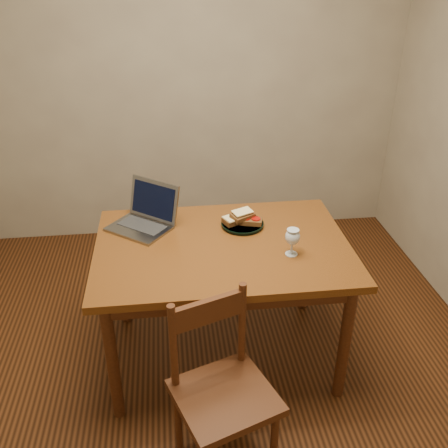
{
  "coord_description": "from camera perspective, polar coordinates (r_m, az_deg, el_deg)",
  "views": [
    {
      "loc": [
        -0.19,
        -2.1,
        2.06
      ],
      "look_at": [
        0.09,
        0.18,
        0.8
      ],
      "focal_mm": 40.0,
      "sensor_mm": 36.0,
      "label": 1
    }
  ],
  "objects": [
    {
      "name": "floor",
      "position": [
        2.95,
        -1.3,
        -15.78
      ],
      "size": [
        3.2,
        3.2,
        0.02
      ],
      "primitive_type": "cube",
      "color": "black",
      "rests_on": "ground"
    },
    {
      "name": "sandwich_top",
      "position": [
        2.7,
        2.12,
        1.06
      ],
      "size": [
        0.14,
        0.13,
        0.04
      ],
      "primitive_type": null,
      "rotation": [
        0.0,
        0.0,
        0.52
      ],
      "color": "#381E0C",
      "rests_on": "plate"
    },
    {
      "name": "sandwich_cheese",
      "position": [
        2.71,
        1.28,
        0.58
      ],
      "size": [
        0.15,
        0.12,
        0.04
      ],
      "primitive_type": null,
      "rotation": [
        0.0,
        0.0,
        0.41
      ],
      "color": "#381E0C",
      "rests_on": "plate"
    },
    {
      "name": "table",
      "position": [
        2.6,
        -0.17,
        -3.93
      ],
      "size": [
        1.3,
        0.9,
        0.74
      ],
      "color": "#4F2A0D",
      "rests_on": "floor"
    },
    {
      "name": "laptop",
      "position": [
        2.74,
        -8.9,
        1.04
      ],
      "size": [
        0.42,
        0.42,
        0.23
      ],
      "rotation": [
        0.0,
        0.0,
        -0.67
      ],
      "color": "slate",
      "rests_on": "table"
    },
    {
      "name": "plate",
      "position": [
        2.72,
        2.12,
        -0.04
      ],
      "size": [
        0.23,
        0.23,
        0.02
      ],
      "primitive_type": "cylinder",
      "color": "black",
      "rests_on": "table"
    },
    {
      "name": "back_wall",
      "position": [
        3.79,
        -4.04,
        17.12
      ],
      "size": [
        3.2,
        0.02,
        2.6
      ],
      "primitive_type": "cube",
      "color": "gray",
      "rests_on": "floor"
    },
    {
      "name": "sandwich_tomato",
      "position": [
        2.71,
        3.09,
        0.43
      ],
      "size": [
        0.13,
        0.1,
        0.04
      ],
      "primitive_type": null,
      "rotation": [
        0.0,
        0.0,
        -0.27
      ],
      "color": "#381E0C",
      "rests_on": "plate"
    },
    {
      "name": "chair",
      "position": [
        2.2,
        -0.18,
        -17.84
      ],
      "size": [
        0.5,
        0.49,
        0.43
      ],
      "rotation": [
        0.0,
        0.0,
        0.35
      ],
      "color": "#371A0B",
      "rests_on": "floor"
    },
    {
      "name": "milk_glass",
      "position": [
        2.46,
        7.8,
        -2.06
      ],
      "size": [
        0.07,
        0.07,
        0.14
      ],
      "primitive_type": null,
      "color": "white",
      "rests_on": "table"
    }
  ]
}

